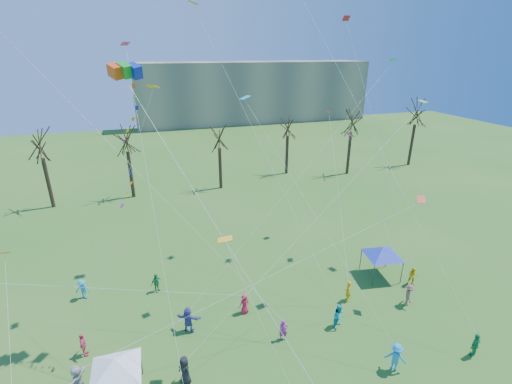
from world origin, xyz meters
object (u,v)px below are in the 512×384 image
object	(u,v)px
distant_building	(253,92)
canopy_tent_blue	(383,251)
canopy_tent_white	(115,365)
big_box_kite	(134,149)

from	to	relation	value
distant_building	canopy_tent_blue	world-z (taller)	distant_building
canopy_tent_white	canopy_tent_blue	xyz separation A→B (m)	(20.48, 5.38, 0.09)
big_box_kite	canopy_tent_white	distance (m)	11.54
distant_building	big_box_kite	xyz separation A→B (m)	(-29.05, -73.19, 5.26)
big_box_kite	canopy_tent_blue	bearing A→B (deg)	3.32
big_box_kite	canopy_tent_blue	size ratio (longest dim) A/B	5.29
big_box_kite	canopy_tent_blue	world-z (taller)	big_box_kite
big_box_kite	canopy_tent_blue	distance (m)	21.03
big_box_kite	canopy_tent_white	xyz separation A→B (m)	(-2.22, -4.32, -10.47)
canopy_tent_blue	distant_building	bearing A→B (deg)	81.49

